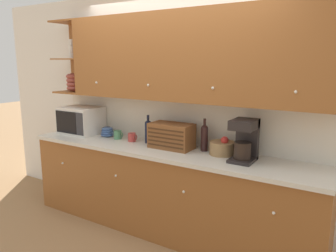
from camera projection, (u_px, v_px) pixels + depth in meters
ground_plane at (177, 219)px, 3.87m from camera, size 24.00×24.00×0.00m
wall_back at (179, 110)px, 3.64m from camera, size 5.69×0.06×2.60m
counter_unit at (164, 190)px, 3.53m from camera, size 3.31×0.62×0.93m
backsplash_panel at (177, 121)px, 3.63m from camera, size 3.29×0.01×0.50m
upper_cabinets at (184, 57)px, 3.27m from camera, size 3.29×0.36×0.88m
microwave at (81, 120)px, 4.13m from camera, size 0.50×0.40×0.34m
bowl_stack_on_counter at (107, 132)px, 3.99m from camera, size 0.16×0.16×0.12m
mug at (118, 135)px, 3.86m from camera, size 0.10×0.09×0.10m
mug_blue_second at (132, 137)px, 3.74m from camera, size 0.10×0.09×0.10m
second_wine_bottle at (148, 130)px, 3.66m from camera, size 0.07×0.07×0.32m
bread_box at (171, 136)px, 3.43m from camera, size 0.46×0.25×0.26m
wine_bottle at (204, 137)px, 3.32m from camera, size 0.07×0.07×0.34m
fruit_basket at (222, 148)px, 3.21m from camera, size 0.25×0.25×0.19m
coffee_maker at (245, 139)px, 2.99m from camera, size 0.21×0.28×0.39m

